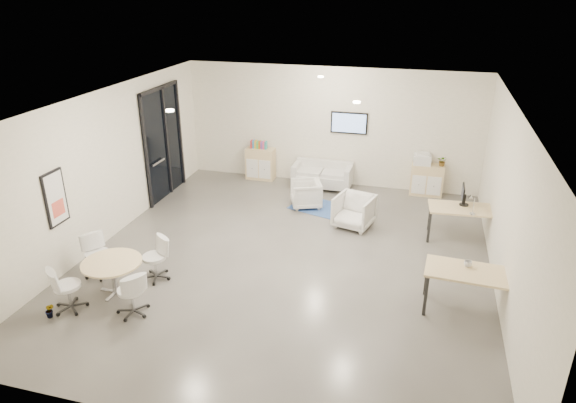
% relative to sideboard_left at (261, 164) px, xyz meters
% --- Properties ---
extents(room_shell, '(9.60, 10.60, 4.80)m').
position_rel_sideboard_left_xyz_m(room_shell, '(1.94, -4.27, 1.15)').
color(room_shell, '#4E4B47').
rests_on(room_shell, ground).
extents(glass_door, '(0.09, 1.90, 2.85)m').
position_rel_sideboard_left_xyz_m(glass_door, '(-2.01, -1.76, 1.06)').
color(glass_door, black).
rests_on(glass_door, room_shell).
extents(artwork, '(0.05, 0.54, 1.04)m').
position_rel_sideboard_left_xyz_m(artwork, '(-2.03, -5.87, 1.10)').
color(artwork, black).
rests_on(artwork, room_shell).
extents(wall_tv, '(0.98, 0.06, 0.58)m').
position_rel_sideboard_left_xyz_m(wall_tv, '(2.44, 0.20, 1.30)').
color(wall_tv, black).
rests_on(wall_tv, room_shell).
extents(ceiling_spots, '(3.14, 4.14, 0.03)m').
position_rel_sideboard_left_xyz_m(ceiling_spots, '(1.74, -3.43, 2.73)').
color(ceiling_spots, '#FFEAC6').
rests_on(ceiling_spots, room_shell).
extents(sideboard_left, '(0.80, 0.41, 0.90)m').
position_rel_sideboard_left_xyz_m(sideboard_left, '(0.00, 0.00, 0.00)').
color(sideboard_left, '#DABD83').
rests_on(sideboard_left, room_shell).
extents(sideboard_right, '(0.84, 0.41, 0.84)m').
position_rel_sideboard_left_xyz_m(sideboard_right, '(4.59, 0.00, -0.03)').
color(sideboard_right, '#DABD83').
rests_on(sideboard_right, room_shell).
extents(books, '(0.46, 0.14, 0.22)m').
position_rel_sideboard_left_xyz_m(books, '(-0.04, 0.00, 0.56)').
color(books, red).
rests_on(books, sideboard_left).
extents(printer, '(0.46, 0.39, 0.31)m').
position_rel_sideboard_left_xyz_m(printer, '(4.42, 0.01, 0.53)').
color(printer, white).
rests_on(printer, sideboard_right).
extents(loveseat, '(1.59, 0.80, 0.59)m').
position_rel_sideboard_left_xyz_m(loveseat, '(1.84, -0.17, -0.12)').
color(loveseat, beige).
rests_on(loveseat, room_shell).
extents(blue_rug, '(1.69, 1.37, 0.01)m').
position_rel_sideboard_left_xyz_m(blue_rug, '(2.12, -1.59, -0.44)').
color(blue_rug, '#314B97').
rests_on(blue_rug, room_shell).
extents(armchair_left, '(0.88, 0.90, 0.73)m').
position_rel_sideboard_left_xyz_m(armchair_left, '(1.70, -1.58, -0.08)').
color(armchair_left, beige).
rests_on(armchair_left, room_shell).
extents(armchair_right, '(0.97, 0.93, 0.83)m').
position_rel_sideboard_left_xyz_m(armchair_right, '(3.03, -2.42, -0.03)').
color(armchair_right, beige).
rests_on(armchair_right, room_shell).
extents(desk_rear, '(1.51, 0.84, 0.76)m').
position_rel_sideboard_left_xyz_m(desk_rear, '(5.39, -2.46, 0.24)').
color(desk_rear, '#DABD83').
rests_on(desk_rear, room_shell).
extents(desk_front, '(1.53, 0.83, 0.78)m').
position_rel_sideboard_left_xyz_m(desk_front, '(5.39, -5.20, 0.25)').
color(desk_front, '#DABD83').
rests_on(desk_front, room_shell).
extents(monitor, '(0.20, 0.50, 0.44)m').
position_rel_sideboard_left_xyz_m(monitor, '(5.35, -2.31, 0.55)').
color(monitor, black).
rests_on(monitor, desk_rear).
extents(round_table, '(1.06, 1.06, 0.64)m').
position_rel_sideboard_left_xyz_m(round_table, '(-0.72, -6.30, 0.11)').
color(round_table, '#DABD83').
rests_on(round_table, room_shell).
extents(meeting_chairs, '(2.09, 2.09, 0.82)m').
position_rel_sideboard_left_xyz_m(meeting_chairs, '(-0.72, -6.30, -0.04)').
color(meeting_chairs, white).
rests_on(meeting_chairs, room_shell).
extents(plant_cabinet, '(0.33, 0.34, 0.21)m').
position_rel_sideboard_left_xyz_m(plant_cabinet, '(4.93, -0.02, 0.50)').
color(plant_cabinet, '#3F7F3F').
rests_on(plant_cabinet, sideboard_right).
extents(plant_floor, '(0.22, 0.31, 0.12)m').
position_rel_sideboard_left_xyz_m(plant_floor, '(-1.36, -7.25, -0.38)').
color(plant_floor, '#3F7F3F').
rests_on(plant_floor, room_shell).
extents(cup, '(0.14, 0.12, 0.13)m').
position_rel_sideboard_left_xyz_m(cup, '(5.34, -5.05, 0.40)').
color(cup, white).
rests_on(cup, desk_front).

